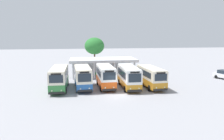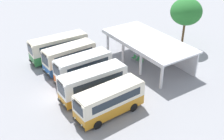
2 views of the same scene
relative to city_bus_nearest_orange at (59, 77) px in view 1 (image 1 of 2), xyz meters
name	(u,v)px [view 1 (image 1 of 2)]	position (x,y,z in m)	size (l,w,h in m)	color
ground_plane	(117,95)	(7.90, -3.97, -1.79)	(180.00, 180.00, 0.00)	#939399
city_bus_nearest_orange	(59,77)	(0.00, 0.00, 0.00)	(2.30, 7.84, 3.24)	black
city_bus_second_in_row	(83,77)	(3.42, -0.05, 0.01)	(2.61, 6.73, 3.27)	black
city_bus_middle_cream	(106,76)	(6.84, 0.07, 0.04)	(2.46, 6.82, 3.32)	black
city_bus_fourth_amber	(129,76)	(10.26, -0.56, 0.01)	(2.29, 7.43, 3.27)	black
city_bus_fifth_blue	(151,76)	(13.68, -0.69, -0.09)	(2.64, 7.25, 3.07)	black
terminal_canopy	(103,62)	(7.36, 9.79, 0.87)	(12.51, 6.14, 3.40)	silver
waiting_chair_end_by_column	(96,74)	(5.93, 8.20, -1.27)	(0.45, 0.45, 0.86)	slate
waiting_chair_second_from_end	(100,74)	(6.66, 8.27, -1.27)	(0.45, 0.45, 0.86)	slate
waiting_chair_middle_seat	(104,74)	(7.38, 8.30, -1.27)	(0.45, 0.45, 0.86)	slate
roadside_tree_behind_canopy	(94,46)	(6.23, 16.82, 3.57)	(4.42, 4.42, 7.26)	brown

